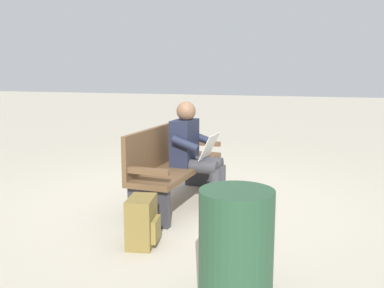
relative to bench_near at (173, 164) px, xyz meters
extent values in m
plane|color=#B7AD99|center=(0.00, 0.07, -0.46)|extent=(40.00, 40.00, 0.00)
cube|color=brown|center=(0.00, 0.07, -0.04)|extent=(1.83, 0.60, 0.06)
cube|color=brown|center=(-0.01, -0.14, 0.22)|extent=(1.80, 0.17, 0.45)
cube|color=brown|center=(-0.84, 0.13, 0.11)|extent=(0.09, 0.48, 0.06)
cube|color=brown|center=(0.85, 0.01, 0.11)|extent=(0.09, 0.48, 0.06)
cube|color=#2D2D33|center=(-0.79, 0.12, -0.26)|extent=(0.11, 0.44, 0.39)
cube|color=#2D2D33|center=(0.80, 0.02, -0.26)|extent=(0.11, 0.44, 0.39)
cube|color=#1E2338|center=(-0.05, 0.12, 0.25)|extent=(0.41, 0.25, 0.52)
sphere|color=brown|center=(-0.05, 0.14, 0.61)|extent=(0.22, 0.22, 0.22)
cylinder|color=#38383D|center=(-0.13, 0.34, 0.01)|extent=(0.18, 0.43, 0.15)
cylinder|color=#38383D|center=(0.07, 0.33, 0.01)|extent=(0.18, 0.43, 0.15)
cylinder|color=#38383D|center=(-0.12, 0.53, -0.23)|extent=(0.13, 0.13, 0.45)
cylinder|color=#38383D|center=(0.08, 0.52, -0.23)|extent=(0.13, 0.13, 0.45)
cylinder|color=#1E2338|center=(-0.28, 0.24, 0.28)|extent=(0.11, 0.32, 0.18)
cylinder|color=#1E2338|center=(0.20, 0.21, 0.28)|extent=(0.11, 0.32, 0.18)
cube|color=silver|center=(-0.03, 0.42, 0.23)|extent=(0.41, 0.16, 0.27)
cube|color=brown|center=(1.28, 0.14, -0.24)|extent=(0.38, 0.27, 0.44)
cube|color=olive|center=(1.26, 0.26, -0.31)|extent=(0.25, 0.08, 0.20)
cylinder|color=#23472D|center=(2.07, 1.13, -0.06)|extent=(0.48, 0.48, 0.80)
camera|label=1|loc=(4.74, 1.61, 1.10)|focal=41.56mm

